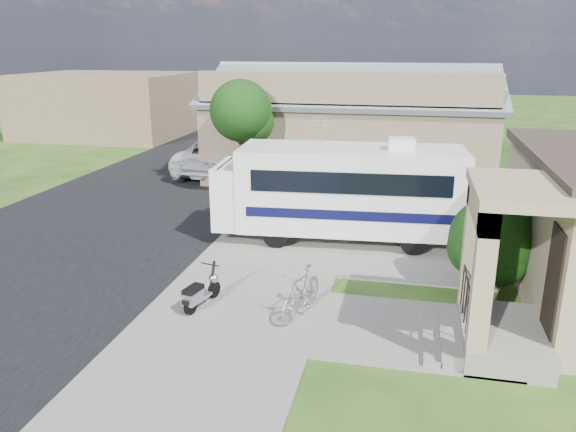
% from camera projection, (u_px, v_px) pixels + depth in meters
% --- Properties ---
extents(ground, '(120.00, 120.00, 0.00)m').
position_uv_depth(ground, '(286.00, 299.00, 13.42)').
color(ground, '#1A3B10').
extents(street_slab, '(9.00, 80.00, 0.02)m').
position_uv_depth(street_slab, '(168.00, 184.00, 24.29)').
color(street_slab, black).
rests_on(street_slab, ground).
extents(sidewalk_slab, '(4.00, 80.00, 0.06)m').
position_uv_depth(sidewalk_slab, '(316.00, 192.00, 22.94)').
color(sidewalk_slab, slate).
rests_on(sidewalk_slab, ground).
extents(driveway_slab, '(7.00, 6.00, 0.05)m').
position_uv_depth(driveway_slab, '(365.00, 241.00, 17.30)').
color(driveway_slab, slate).
rests_on(driveway_slab, ground).
extents(walk_slab, '(4.00, 3.00, 0.05)m').
position_uv_depth(walk_slab, '(414.00, 332.00, 11.86)').
color(walk_slab, slate).
rests_on(walk_slab, ground).
extents(warehouse, '(12.50, 8.40, 5.04)m').
position_uv_depth(warehouse, '(352.00, 131.00, 25.86)').
color(warehouse, '#726147').
rests_on(warehouse, ground).
extents(distant_bldg_far, '(10.00, 8.00, 4.00)m').
position_uv_depth(distant_bldg_far, '(107.00, 105.00, 36.86)').
color(distant_bldg_far, brown).
rests_on(distant_bldg_far, ground).
extents(distant_bldg_near, '(8.00, 7.00, 3.20)m').
position_uv_depth(distant_bldg_near, '(202.00, 96.00, 47.76)').
color(distant_bldg_near, '#726147').
rests_on(distant_bldg_near, ground).
extents(street_tree_a, '(2.44, 2.40, 4.58)m').
position_uv_depth(street_tree_a, '(244.00, 114.00, 21.67)').
color(street_tree_a, black).
rests_on(street_tree_a, ground).
extents(street_tree_b, '(2.44, 2.40, 4.73)m').
position_uv_depth(street_tree_b, '(296.00, 90.00, 30.96)').
color(street_tree_b, black).
rests_on(street_tree_b, ground).
extents(street_tree_c, '(2.44, 2.40, 4.42)m').
position_uv_depth(street_tree_c, '(322.00, 84.00, 39.44)').
color(street_tree_c, black).
rests_on(street_tree_c, ground).
extents(motorhome, '(7.56, 2.85, 3.80)m').
position_uv_depth(motorhome, '(341.00, 189.00, 16.99)').
color(motorhome, silver).
rests_on(motorhome, ground).
extents(shrub, '(2.26, 2.15, 2.77)m').
position_uv_depth(shrub, '(495.00, 236.00, 13.54)').
color(shrub, black).
rests_on(shrub, ground).
extents(scooter, '(0.61, 1.38, 0.92)m').
position_uv_depth(scooter, '(200.00, 293.00, 12.79)').
color(scooter, black).
rests_on(scooter, ground).
extents(bicycle, '(0.95, 1.85, 1.07)m').
position_uv_depth(bicycle, '(301.00, 294.00, 12.44)').
color(bicycle, '#A0A0A7').
rests_on(bicycle, ground).
extents(pickup_truck, '(3.10, 6.25, 1.70)m').
position_uv_depth(pickup_truck, '(222.00, 155.00, 26.37)').
color(pickup_truck, silver).
rests_on(pickup_truck, ground).
extents(van, '(3.23, 6.36, 1.77)m').
position_uv_depth(van, '(253.00, 132.00, 32.87)').
color(van, silver).
rests_on(van, ground).
extents(garden_hose, '(0.43, 0.43, 0.19)m').
position_uv_depth(garden_hose, '(448.00, 317.00, 12.32)').
color(garden_hose, '#15692D').
rests_on(garden_hose, ground).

